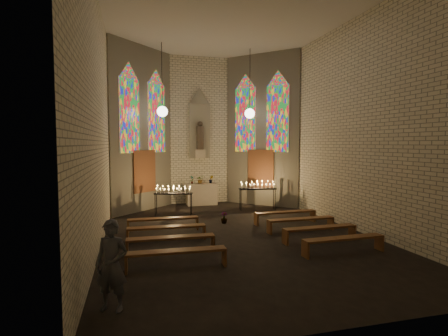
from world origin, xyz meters
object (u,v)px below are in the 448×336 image
(altar, at_px, (202,194))
(aisle_flower_pot, at_px, (224,218))
(votive_stand_right, at_px, (258,187))
(votive_stand_left, at_px, (173,191))
(visitor, at_px, (112,265))

(altar, distance_m, aisle_flower_pot, 3.98)
(votive_stand_right, bearing_deg, votive_stand_left, -168.76)
(altar, relative_size, aisle_flower_pot, 3.46)
(altar, distance_m, votive_stand_right, 2.85)
(aisle_flower_pot, xyz_separation_m, votive_stand_right, (2.06, 2.12, 0.81))
(aisle_flower_pot, relative_size, visitor, 0.26)
(altar, distance_m, visitor, 10.48)
(altar, bearing_deg, aisle_flower_pot, -89.36)
(altar, xyz_separation_m, votive_stand_right, (2.11, -1.85, 0.51))
(votive_stand_left, relative_size, votive_stand_right, 0.95)
(aisle_flower_pot, bearing_deg, votive_stand_right, 45.84)
(votive_stand_right, bearing_deg, visitor, -116.87)
(visitor, bearing_deg, aisle_flower_pot, 80.69)
(altar, height_order, aisle_flower_pot, altar)
(votive_stand_left, bearing_deg, votive_stand_right, 19.36)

